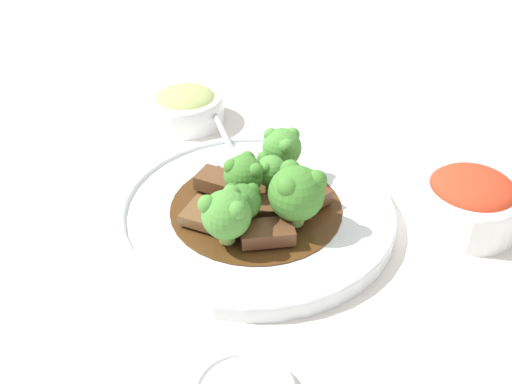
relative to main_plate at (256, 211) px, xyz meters
name	(u,v)px	position (x,y,z in m)	size (l,w,h in m)	color
ground_plane	(256,219)	(0.00, 0.00, -0.01)	(4.00, 4.00, 0.00)	silver
main_plate	(256,211)	(0.00, 0.00, 0.00)	(0.28, 0.28, 0.02)	white
beef_strip_0	(214,216)	(0.04, -0.02, 0.01)	(0.05, 0.06, 0.01)	brown
beef_strip_1	(267,233)	(0.04, 0.04, 0.02)	(0.05, 0.05, 0.01)	#56331E
beef_strip_2	(305,198)	(-0.03, 0.04, 0.02)	(0.05, 0.04, 0.01)	#56331E
beef_strip_3	(218,183)	(0.00, -0.05, 0.02)	(0.04, 0.05, 0.01)	brown
beef_strip_4	(267,206)	(0.00, 0.01, 0.01)	(0.06, 0.06, 0.01)	brown
broccoli_floret_0	(267,169)	(-0.02, 0.00, 0.04)	(0.03, 0.03, 0.04)	#8EB756
broccoli_floret_1	(282,147)	(-0.06, -0.01, 0.04)	(0.04, 0.04, 0.05)	#7FA84C
broccoli_floret_2	(244,174)	(0.00, -0.02, 0.04)	(0.04, 0.04, 0.05)	#8EB756
broccoli_floret_3	(298,191)	(0.00, 0.05, 0.04)	(0.05, 0.05, 0.06)	#7FA84C
broccoli_floret_4	(243,202)	(0.04, 0.01, 0.04)	(0.03, 0.03, 0.05)	#8EB756
broccoli_floret_5	(226,214)	(0.06, 0.01, 0.04)	(0.05, 0.05, 0.05)	#8EB756
serving_spoon	(233,152)	(-0.05, -0.07, 0.02)	(0.16, 0.20, 0.01)	#B7B7BC
side_bowl_kimchi	(470,200)	(-0.12, 0.17, 0.02)	(0.10, 0.10, 0.06)	white
side_bowl_appetizer	(186,106)	(-0.11, -0.19, 0.01)	(0.10, 0.10, 0.04)	white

